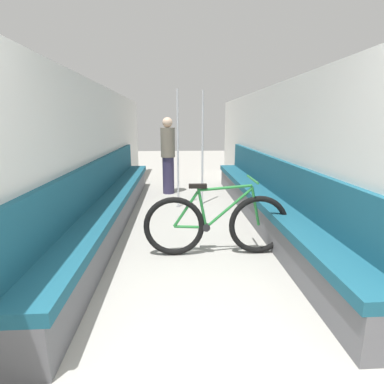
% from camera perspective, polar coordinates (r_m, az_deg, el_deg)
% --- Properties ---
extents(wall_left, '(0.10, 9.81, 2.08)m').
position_cam_1_polar(wall_left, '(4.57, -18.43, 6.55)').
color(wall_left, silver).
rests_on(wall_left, ground).
extents(wall_right, '(0.10, 9.81, 2.08)m').
position_cam_1_polar(wall_right, '(4.69, 16.65, 6.83)').
color(wall_right, silver).
rests_on(wall_right, ground).
extents(bench_seat_row_left, '(0.42, 5.77, 0.99)m').
position_cam_1_polar(bench_seat_row_left, '(4.66, -15.02, -2.06)').
color(bench_seat_row_left, '#5B5B60').
rests_on(bench_seat_row_left, ground).
extents(bench_seat_row_right, '(0.42, 5.77, 0.99)m').
position_cam_1_polar(bench_seat_row_right, '(4.75, 13.41, -1.67)').
color(bench_seat_row_right, '#5B5B60').
rests_on(bench_seat_row_right, ground).
extents(bicycle, '(1.68, 0.46, 0.90)m').
position_cam_1_polar(bicycle, '(3.48, 4.70, -6.15)').
color(bicycle, black).
rests_on(bicycle, ground).
extents(grab_pole_near, '(0.08, 0.08, 2.06)m').
position_cam_1_polar(grab_pole_near, '(5.33, -2.71, 7.66)').
color(grab_pole_near, gray).
rests_on(grab_pole_near, ground).
extents(grab_pole_far, '(0.08, 0.08, 2.06)m').
position_cam_1_polar(grab_pole_far, '(5.52, 2.00, 7.86)').
color(grab_pole_far, gray).
rests_on(grab_pole_far, ground).
extents(passenger_standing, '(0.30, 0.30, 1.61)m').
position_cam_1_polar(passenger_standing, '(6.41, -4.59, 7.03)').
color(passenger_standing, '#332D4C').
rests_on(passenger_standing, ground).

